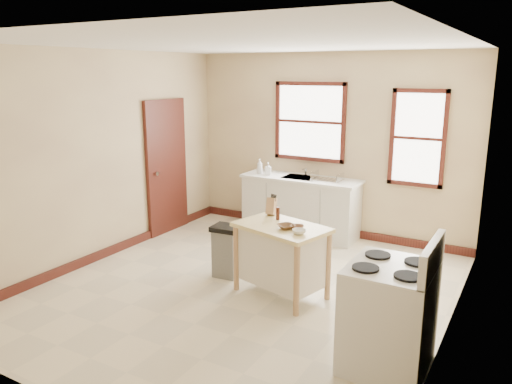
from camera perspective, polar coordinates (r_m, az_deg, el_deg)
floor at (r=6.03m, az=-1.35°, el=-11.01°), size 5.00×5.00×0.00m
ceiling at (r=5.49m, az=-1.52°, el=16.60°), size 5.00×5.00×0.00m
wall_back at (r=7.81m, az=8.19°, el=5.30°), size 4.50×0.04×2.80m
wall_left at (r=7.02m, az=-17.37°, el=3.87°), size 0.04×5.00×2.80m
wall_right at (r=4.85m, az=21.92°, el=-0.68°), size 0.04×5.00×2.80m
window_main at (r=7.86m, az=6.17°, el=7.99°), size 1.17×0.06×1.22m
window_side at (r=7.38m, az=18.00°, el=5.85°), size 0.77×0.06×1.37m
door_left at (r=7.97m, az=-10.18°, el=2.84°), size 0.06×0.90×2.10m
baseboard_back at (r=8.08m, az=7.79°, el=-4.17°), size 4.50×0.04×0.12m
baseboard_left at (r=7.33m, az=-16.46°, el=-6.52°), size 0.04×5.00×0.12m
sink_counter at (r=7.85m, az=5.10°, el=-1.60°), size 1.86×0.62×0.92m
faucet at (r=7.88m, az=5.74°, el=2.71°), size 0.03×0.03×0.22m
soap_bottle_a at (r=7.96m, az=0.43°, el=2.95°), size 0.11×0.11×0.24m
soap_bottle_b at (r=7.87m, az=1.40°, el=2.67°), size 0.12×0.12×0.19m
dish_rack at (r=7.55m, az=8.15°, el=1.72°), size 0.46×0.37×0.11m
kitchen_island at (r=5.75m, az=2.90°, el=-7.80°), size 1.15×0.88×0.83m
knife_block at (r=5.99m, az=1.77°, el=-1.70°), size 0.11×0.11×0.20m
pepper_grinder at (r=5.80m, az=2.51°, el=-2.47°), size 0.06×0.06×0.15m
bowl_a at (r=5.50m, az=3.46°, el=-3.96°), size 0.26×0.26×0.05m
bowl_b at (r=5.51m, az=4.73°, el=-4.01°), size 0.20×0.20×0.04m
bowl_c at (r=5.34m, az=4.95°, el=-4.53°), size 0.20×0.20×0.05m
trash_bin at (r=6.28m, az=-3.38°, el=-6.76°), size 0.37×0.32×0.66m
gas_stove at (r=4.49m, az=15.01°, el=-12.10°), size 0.75×0.76×1.20m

